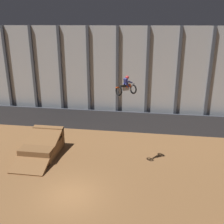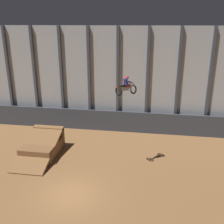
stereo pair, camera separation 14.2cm
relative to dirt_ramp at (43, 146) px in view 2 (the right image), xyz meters
name	(u,v)px [view 2 (the right image)]	position (x,y,z in m)	size (l,w,h in m)	color
ground_plane	(71,195)	(4.26, -5.44, -0.70)	(60.00, 60.00, 0.00)	brown
arena_back_wall	(104,80)	(4.26, 6.85, 4.74)	(32.00, 0.40, 10.87)	#ADB2B7
lower_barrier	(103,120)	(4.26, 6.04, 0.43)	(31.36, 0.20, 2.26)	#383D47
dirt_ramp	(43,146)	(0.00, 0.00, 0.00)	(2.86, 5.43, 2.09)	brown
rider_bike_solo	(126,87)	(7.48, -1.06, 5.94)	(1.61, 1.62, 1.49)	black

